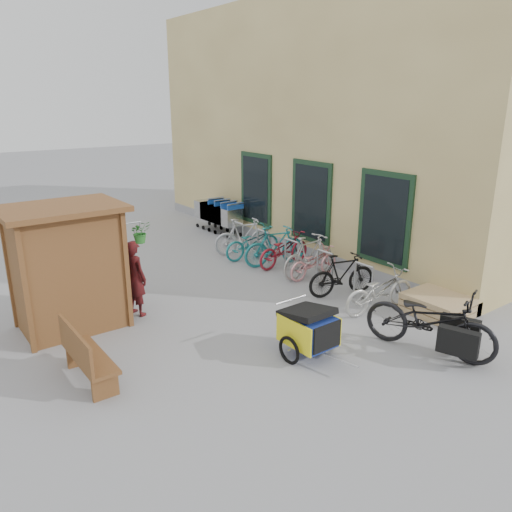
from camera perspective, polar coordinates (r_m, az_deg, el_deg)
ground at (r=9.80m, az=2.91°, el=-8.24°), size 80.00×80.00×0.00m
building at (r=16.60m, az=10.85°, el=14.56°), size 6.07×13.00×7.00m
kiosk at (r=9.93m, az=-21.33°, el=0.49°), size 2.49×1.65×2.40m
bike_rack at (r=12.71m, az=4.10°, el=0.35°), size 0.05×5.35×0.86m
pallet_stack at (r=10.96m, az=20.01°, el=-5.26°), size 1.00×1.20×0.40m
bench at (r=8.28m, az=-18.99°, el=-10.63°), size 0.45×1.49×0.94m
shopping_carts at (r=16.66m, az=-4.37°, el=4.99°), size 0.64×2.14×1.14m
child_trailer at (r=8.66m, az=6.03°, el=-8.17°), size 0.94×1.58×0.93m
cargo_bike at (r=9.19m, az=19.38°, el=-7.05°), size 1.46×2.40×1.19m
person_kiosk at (r=10.40m, az=-13.66°, el=-2.47°), size 0.53×0.66×1.58m
bike_0 at (r=10.67m, az=13.93°, el=-3.85°), size 1.83×0.83×0.93m
bike_1 at (r=11.36m, az=9.80°, el=-2.12°), size 1.70×0.90×0.98m
bike_2 at (r=12.42m, az=6.61°, el=-0.69°), size 1.53×0.56×0.80m
bike_3 at (r=12.46m, az=6.08°, el=0.01°), size 1.81×0.65×1.07m
bike_4 at (r=13.22m, az=3.20°, el=0.78°), size 1.80×0.77×0.92m
bike_5 at (r=13.23m, az=2.21°, el=1.15°), size 1.84×0.88×1.07m
bike_6 at (r=13.84m, az=-0.41°, el=1.56°), size 1.76×0.68×0.91m
bike_7 at (r=14.24m, az=-1.43°, el=2.29°), size 1.80×0.95×1.04m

